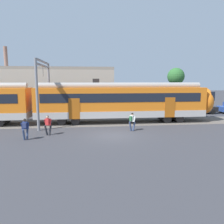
# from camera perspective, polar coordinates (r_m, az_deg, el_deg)

# --- Properties ---
(ground_plane) EXTENTS (160.00, 160.00, 0.00)m
(ground_plane) POSITION_cam_1_polar(r_m,az_deg,el_deg) (18.27, 0.27, -6.14)
(ground_plane) COLOR #38383D
(track_bed) EXTENTS (80.00, 4.40, 0.01)m
(track_bed) POSITION_cam_1_polar(r_m,az_deg,el_deg) (24.90, -23.59, -2.96)
(track_bed) COLOR #605951
(track_bed) RESTS_ON ground
(commuter_train) EXTENTS (38.05, 3.07, 4.73)m
(commuter_train) POSITION_cam_1_polar(r_m,az_deg,el_deg) (23.96, -18.21, 2.34)
(commuter_train) COLOR #B2ADA8
(commuter_train) RESTS_ON ground
(pedestrian_navy) EXTENTS (0.54, 0.63, 1.67)m
(pedestrian_navy) POSITION_cam_1_polar(r_m,az_deg,el_deg) (17.98, -21.76, -3.73)
(pedestrian_navy) COLOR navy
(pedestrian_navy) RESTS_ON ground
(pedestrian_red) EXTENTS (0.67, 0.54, 1.67)m
(pedestrian_red) POSITION_cam_1_polar(r_m,az_deg,el_deg) (18.93, -16.36, -2.90)
(pedestrian_red) COLOR #28282D
(pedestrian_red) RESTS_ON ground
(pedestrian_white) EXTENTS (0.71, 0.51, 1.67)m
(pedestrian_white) POSITION_cam_1_polar(r_m,az_deg,el_deg) (19.79, 5.26, -2.13)
(pedestrian_white) COLOR navy
(pedestrian_white) RESTS_ON ground
(parked_car_black) EXTENTS (4.05, 1.86, 1.54)m
(parked_car_black) POSITION_cam_1_polar(r_m,az_deg,el_deg) (32.55, 22.34, 0.96)
(parked_car_black) COLOR black
(parked_car_black) RESTS_ON ground
(catenary_gantry) EXTENTS (0.24, 6.64, 6.53)m
(catenary_gantry) POSITION_cam_1_polar(r_m,az_deg,el_deg) (23.78, -17.45, 7.30)
(catenary_gantry) COLOR gray
(catenary_gantry) RESTS_ON ground
(background_building) EXTENTS (18.53, 5.00, 9.20)m
(background_building) POSITION_cam_1_polar(r_m,az_deg,el_deg) (32.91, -16.31, 5.56)
(background_building) COLOR #B2A899
(background_building) RESTS_ON ground
(street_tree_right) EXTENTS (2.97, 2.97, 6.77)m
(street_tree_right) POSITION_cam_1_polar(r_m,az_deg,el_deg) (40.40, 16.35, 8.85)
(street_tree_right) COLOR brown
(street_tree_right) RESTS_ON ground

